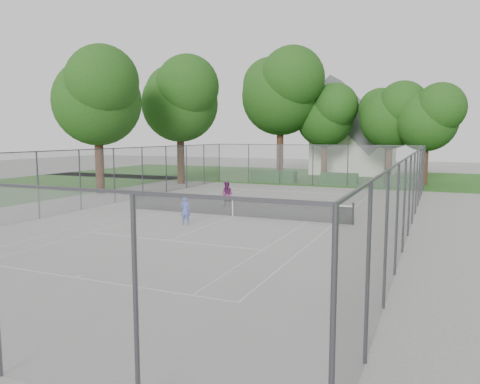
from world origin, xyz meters
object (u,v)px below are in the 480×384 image
at_px(house, 354,135).
at_px(girl_player, 185,210).
at_px(woman_player, 227,195).
at_px(tennis_net, 233,207).

height_order(house, girl_player, house).
xyz_separation_m(house, woman_player, (-2.73, -27.91, -3.52)).
xyz_separation_m(tennis_net, house, (1.15, 30.62, 3.79)).
bearing_deg(house, woman_player, -95.58).
bearing_deg(girl_player, house, -105.36).
distance_m(tennis_net, woman_player, 3.15).
relative_size(house, woman_player, 6.84).
distance_m(tennis_net, girl_player, 3.29).
height_order(girl_player, woman_player, woman_player).
height_order(tennis_net, woman_player, woman_player).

